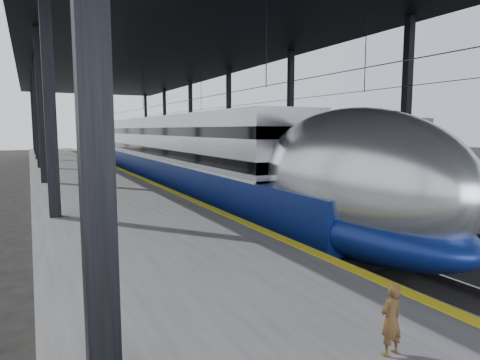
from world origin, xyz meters
TOP-DOWN VIEW (x-y plane):
  - ground at (0.00, 0.00)m, footprint 160.00×160.00m
  - platform at (-3.50, 20.00)m, footprint 6.00×80.00m
  - yellow_strip at (-0.70, 20.00)m, footprint 0.30×80.00m
  - rails at (4.50, 20.00)m, footprint 6.52×80.00m
  - canopy at (1.90, 20.00)m, footprint 18.00×75.00m
  - tgv_train at (2.00, 27.40)m, footprint 3.21×65.20m
  - second_train at (7.00, 29.87)m, footprint 3.10×56.05m
  - child at (-2.52, -6.11)m, footprint 0.35×0.24m

SIDE VIEW (x-z plane):
  - ground at x=0.00m, z-range 0.00..0.00m
  - rails at x=4.50m, z-range 0.00..0.16m
  - platform at x=-3.50m, z-range 0.00..1.00m
  - yellow_strip at x=-0.70m, z-range 1.00..1.01m
  - child at x=-2.52m, z-range 1.00..1.92m
  - tgv_train at x=2.00m, z-range -0.15..4.45m
  - second_train at x=7.00m, z-range 0.03..4.30m
  - canopy at x=1.90m, z-range 4.38..13.85m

